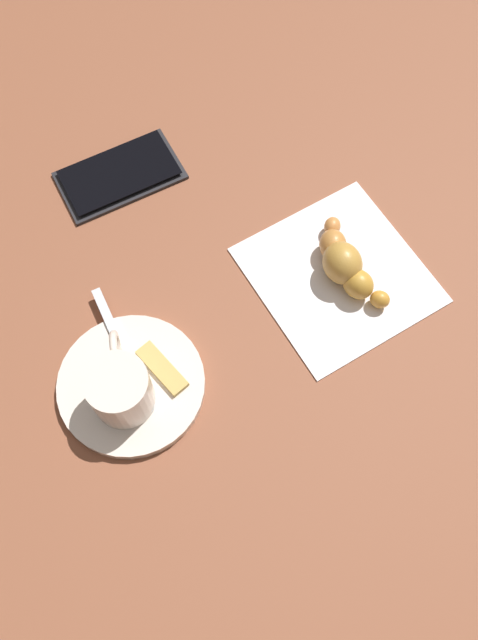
{
  "coord_description": "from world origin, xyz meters",
  "views": [
    {
      "loc": [
        0.06,
        0.24,
        0.6
      ],
      "look_at": [
        -0.0,
        -0.0,
        0.02
      ],
      "focal_mm": 36.68,
      "sensor_mm": 36.0,
      "label": 1
    }
  ],
  "objects_px": {
    "saucer": "(132,385)",
    "cell_phone": "(120,174)",
    "espresso_cup": "(120,388)",
    "teaspoon": "(131,369)",
    "sugar_packet": "(162,368)",
    "napkin": "(338,274)",
    "croissant": "(345,263)"
  },
  "relations": [
    {
      "from": "espresso_cup",
      "to": "cell_phone",
      "type": "distance_m",
      "value": 0.26
    },
    {
      "from": "croissant",
      "to": "cell_phone",
      "type": "distance_m",
      "value": 0.27
    },
    {
      "from": "sugar_packet",
      "to": "croissant",
      "type": "relative_size",
      "value": 0.5
    },
    {
      "from": "espresso_cup",
      "to": "sugar_packet",
      "type": "distance_m",
      "value": 0.05
    },
    {
      "from": "sugar_packet",
      "to": "cell_phone",
      "type": "bearing_deg",
      "value": -27.82
    },
    {
      "from": "teaspoon",
      "to": "croissant",
      "type": "distance_m",
      "value": 0.24
    },
    {
      "from": "sugar_packet",
      "to": "napkin",
      "type": "bearing_deg",
      "value": -100.82
    },
    {
      "from": "teaspoon",
      "to": "napkin",
      "type": "xyz_separation_m",
      "value": [
        -0.23,
        -0.05,
        -0.01
      ]
    },
    {
      "from": "sugar_packet",
      "to": "napkin",
      "type": "height_order",
      "value": "sugar_packet"
    },
    {
      "from": "napkin",
      "to": "croissant",
      "type": "bearing_deg",
      "value": -168.09
    },
    {
      "from": "sugar_packet",
      "to": "napkin",
      "type": "xyz_separation_m",
      "value": [
        -0.2,
        -0.06,
        -0.01
      ]
    },
    {
      "from": "espresso_cup",
      "to": "cell_phone",
      "type": "height_order",
      "value": "espresso_cup"
    },
    {
      "from": "teaspoon",
      "to": "sugar_packet",
      "type": "distance_m",
      "value": 0.03
    },
    {
      "from": "saucer",
      "to": "napkin",
      "type": "bearing_deg",
      "value": -164.3
    },
    {
      "from": "saucer",
      "to": "sugar_packet",
      "type": "xyz_separation_m",
      "value": [
        -0.03,
        -0.01,
        0.01
      ]
    },
    {
      "from": "sugar_packet",
      "to": "cell_phone",
      "type": "distance_m",
      "value": 0.24
    },
    {
      "from": "saucer",
      "to": "espresso_cup",
      "type": "xyz_separation_m",
      "value": [
        0.01,
        0.01,
        0.03
      ]
    },
    {
      "from": "sugar_packet",
      "to": "saucer",
      "type": "bearing_deg",
      "value": 72.4
    },
    {
      "from": "teaspoon",
      "to": "saucer",
      "type": "bearing_deg",
      "value": 76.83
    },
    {
      "from": "espresso_cup",
      "to": "sugar_packet",
      "type": "xyz_separation_m",
      "value": [
        -0.04,
        -0.02,
        -0.03
      ]
    },
    {
      "from": "napkin",
      "to": "espresso_cup",
      "type": "bearing_deg",
      "value": 18.13
    },
    {
      "from": "sugar_packet",
      "to": "cell_phone",
      "type": "xyz_separation_m",
      "value": [
        -0.0,
        -0.24,
        -0.01
      ]
    },
    {
      "from": "saucer",
      "to": "sugar_packet",
      "type": "relative_size",
      "value": 2.4
    },
    {
      "from": "sugar_packet",
      "to": "croissant",
      "type": "xyz_separation_m",
      "value": [
        -0.2,
        -0.06,
        0.01
      ]
    },
    {
      "from": "saucer",
      "to": "cell_phone",
      "type": "distance_m",
      "value": 0.25
    },
    {
      "from": "napkin",
      "to": "croissant",
      "type": "height_order",
      "value": "croissant"
    },
    {
      "from": "teaspoon",
      "to": "sugar_packet",
      "type": "xyz_separation_m",
      "value": [
        -0.03,
        0.01,
        0.0
      ]
    },
    {
      "from": "napkin",
      "to": "croissant",
      "type": "relative_size",
      "value": 1.44
    },
    {
      "from": "saucer",
      "to": "croissant",
      "type": "height_order",
      "value": "croissant"
    },
    {
      "from": "teaspoon",
      "to": "croissant",
      "type": "bearing_deg",
      "value": -167.0
    },
    {
      "from": "teaspoon",
      "to": "cell_phone",
      "type": "distance_m",
      "value": 0.23
    },
    {
      "from": "saucer",
      "to": "cell_phone",
      "type": "height_order",
      "value": "saucer"
    }
  ]
}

